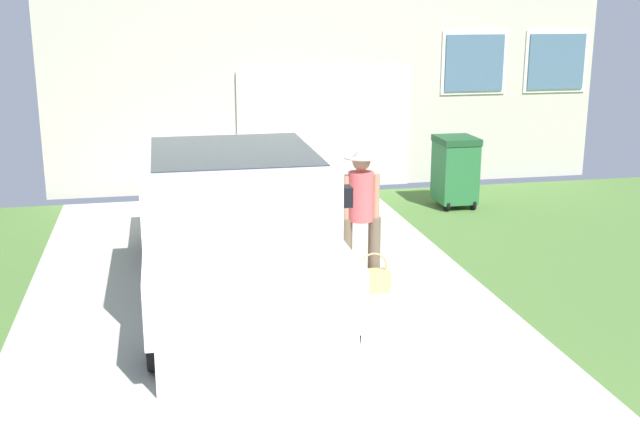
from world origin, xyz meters
name	(u,v)px	position (x,y,z in m)	size (l,w,h in m)	color
pickup_truck	(234,232)	(-0.28, 4.16, 0.78)	(2.05, 5.25, 1.71)	silver
person_with_hat	(361,209)	(1.19, 4.31, 0.92)	(0.48, 0.41, 1.63)	brown
handbag	(373,280)	(1.28, 4.08, 0.14)	(0.36, 0.20, 0.46)	tan
house_with_garage	(306,43)	(2.02, 11.99, 2.41)	(10.25, 5.37, 4.76)	beige
wheeled_trash_bin	(455,169)	(3.62, 7.61, 0.61)	(0.60, 0.72, 1.14)	#286B38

